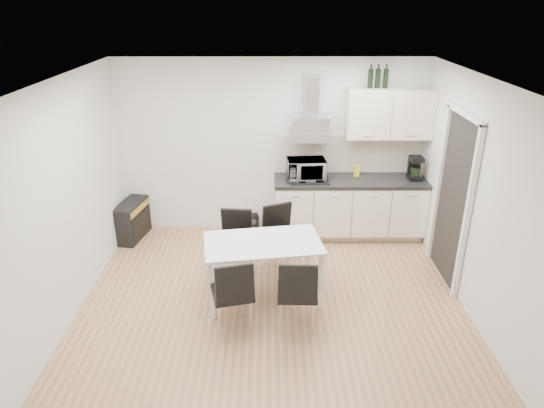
{
  "coord_description": "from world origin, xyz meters",
  "views": [
    {
      "loc": [
        -0.03,
        -4.91,
        3.37
      ],
      "look_at": [
        -0.0,
        0.36,
        1.1
      ],
      "focal_mm": 32.0,
      "sensor_mm": 36.0,
      "label": 1
    }
  ],
  "objects_px": {
    "chair_near_left": "(232,293)",
    "guitar_amp": "(132,220)",
    "floor_speaker": "(253,222)",
    "chair_far_left": "(235,246)",
    "chair_near_right": "(297,293)",
    "kitchenette": "(352,184)",
    "dining_table": "(263,248)",
    "chair_far_right": "(283,240)"
  },
  "relations": [
    {
      "from": "chair_near_right",
      "to": "floor_speaker",
      "type": "height_order",
      "value": "chair_near_right"
    },
    {
      "from": "kitchenette",
      "to": "chair_far_left",
      "type": "height_order",
      "value": "kitchenette"
    },
    {
      "from": "chair_far_right",
      "to": "chair_near_right",
      "type": "height_order",
      "value": "same"
    },
    {
      "from": "chair_near_right",
      "to": "guitar_amp",
      "type": "height_order",
      "value": "chair_near_right"
    },
    {
      "from": "chair_far_right",
      "to": "chair_near_left",
      "type": "relative_size",
      "value": 1.0
    },
    {
      "from": "chair_far_left",
      "to": "chair_near_left",
      "type": "height_order",
      "value": "same"
    },
    {
      "from": "chair_far_left",
      "to": "floor_speaker",
      "type": "distance_m",
      "value": 1.41
    },
    {
      "from": "chair_near_left",
      "to": "floor_speaker",
      "type": "xyz_separation_m",
      "value": [
        0.15,
        2.43,
        -0.31
      ]
    },
    {
      "from": "dining_table",
      "to": "guitar_amp",
      "type": "relative_size",
      "value": 2.0
    },
    {
      "from": "chair_near_left",
      "to": "guitar_amp",
      "type": "relative_size",
      "value": 1.22
    },
    {
      "from": "chair_near_left",
      "to": "guitar_amp",
      "type": "xyz_separation_m",
      "value": [
        -1.65,
        2.18,
        -0.15
      ]
    },
    {
      "from": "kitchenette",
      "to": "guitar_amp",
      "type": "xyz_separation_m",
      "value": [
        -3.27,
        -0.08,
        -0.54
      ]
    },
    {
      "from": "kitchenette",
      "to": "guitar_amp",
      "type": "relative_size",
      "value": 3.48
    },
    {
      "from": "dining_table",
      "to": "floor_speaker",
      "type": "height_order",
      "value": "dining_table"
    },
    {
      "from": "chair_far_left",
      "to": "chair_far_right",
      "type": "relative_size",
      "value": 1.0
    },
    {
      "from": "chair_near_left",
      "to": "guitar_amp",
      "type": "bearing_deg",
      "value": 113.36
    },
    {
      "from": "chair_far_left",
      "to": "floor_speaker",
      "type": "bearing_deg",
      "value": -92.53
    },
    {
      "from": "dining_table",
      "to": "chair_far_right",
      "type": "xyz_separation_m",
      "value": [
        0.25,
        0.65,
        -0.22
      ]
    },
    {
      "from": "kitchenette",
      "to": "chair_far_right",
      "type": "relative_size",
      "value": 2.86
    },
    {
      "from": "chair_far_left",
      "to": "guitar_amp",
      "type": "xyz_separation_m",
      "value": [
        -1.62,
        1.12,
        -0.15
      ]
    },
    {
      "from": "kitchenette",
      "to": "floor_speaker",
      "type": "xyz_separation_m",
      "value": [
        -1.47,
        0.17,
        -0.7
      ]
    },
    {
      "from": "kitchenette",
      "to": "chair_far_left",
      "type": "relative_size",
      "value": 2.86
    },
    {
      "from": "guitar_amp",
      "to": "floor_speaker",
      "type": "xyz_separation_m",
      "value": [
        1.8,
        0.25,
        -0.16
      ]
    },
    {
      "from": "chair_far_left",
      "to": "chair_near_right",
      "type": "xyz_separation_m",
      "value": [
        0.73,
        -1.05,
        0.0
      ]
    },
    {
      "from": "chair_near_left",
      "to": "floor_speaker",
      "type": "bearing_deg",
      "value": 72.67
    },
    {
      "from": "dining_table",
      "to": "floor_speaker",
      "type": "distance_m",
      "value": 1.92
    },
    {
      "from": "floor_speaker",
      "to": "kitchenette",
      "type": "bearing_deg",
      "value": -18.89
    },
    {
      "from": "dining_table",
      "to": "chair_near_left",
      "type": "relative_size",
      "value": 1.64
    },
    {
      "from": "chair_near_left",
      "to": "kitchenette",
      "type": "bearing_deg",
      "value": 40.58
    },
    {
      "from": "dining_table",
      "to": "guitar_amp",
      "type": "distance_m",
      "value": 2.57
    },
    {
      "from": "chair_near_right",
      "to": "kitchenette",
      "type": "bearing_deg",
      "value": 69.46
    },
    {
      "from": "dining_table",
      "to": "floor_speaker",
      "type": "relative_size",
      "value": 5.58
    },
    {
      "from": "dining_table",
      "to": "chair_near_right",
      "type": "distance_m",
      "value": 0.72
    },
    {
      "from": "kitchenette",
      "to": "chair_near_right",
      "type": "bearing_deg",
      "value": -112.22
    },
    {
      "from": "dining_table",
      "to": "chair_near_right",
      "type": "height_order",
      "value": "chair_near_right"
    },
    {
      "from": "guitar_amp",
      "to": "floor_speaker",
      "type": "height_order",
      "value": "guitar_amp"
    },
    {
      "from": "chair_far_left",
      "to": "floor_speaker",
      "type": "xyz_separation_m",
      "value": [
        0.18,
        1.37,
        -0.31
      ]
    },
    {
      "from": "kitchenette",
      "to": "dining_table",
      "type": "relative_size",
      "value": 1.75
    },
    {
      "from": "kitchenette",
      "to": "chair_near_right",
      "type": "height_order",
      "value": "kitchenette"
    },
    {
      "from": "kitchenette",
      "to": "dining_table",
      "type": "height_order",
      "value": "kitchenette"
    },
    {
      "from": "dining_table",
      "to": "chair_near_left",
      "type": "xyz_separation_m",
      "value": [
        -0.32,
        -0.59,
        -0.22
      ]
    },
    {
      "from": "kitchenette",
      "to": "chair_near_left",
      "type": "xyz_separation_m",
      "value": [
        -1.62,
        -2.26,
        -0.39
      ]
    }
  ]
}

